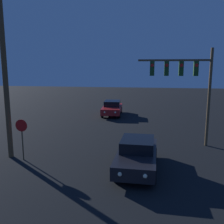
{
  "coord_description": "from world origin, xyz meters",
  "views": [
    {
      "loc": [
        2.13,
        -1.41,
        5.0
      ],
      "look_at": [
        0.0,
        12.53,
        2.44
      ],
      "focal_mm": 40.0,
      "sensor_mm": 36.0,
      "label": 1
    }
  ],
  "objects_px": {
    "traffic_signal_mast": "(187,78)",
    "stop_sign": "(22,132)",
    "car_near": "(137,154)",
    "utility_pole": "(4,66)",
    "car_far": "(112,108)"
  },
  "relations": [
    {
      "from": "traffic_signal_mast",
      "to": "stop_sign",
      "type": "relative_size",
      "value": 2.73
    },
    {
      "from": "car_far",
      "to": "utility_pole",
      "type": "height_order",
      "value": "utility_pole"
    },
    {
      "from": "utility_pole",
      "to": "traffic_signal_mast",
      "type": "bearing_deg",
      "value": 20.88
    },
    {
      "from": "traffic_signal_mast",
      "to": "utility_pole",
      "type": "bearing_deg",
      "value": -159.12
    },
    {
      "from": "car_near",
      "to": "stop_sign",
      "type": "distance_m",
      "value": 6.24
    },
    {
      "from": "car_near",
      "to": "utility_pole",
      "type": "distance_m",
      "value": 8.31
    },
    {
      "from": "car_far",
      "to": "utility_pole",
      "type": "xyz_separation_m",
      "value": [
        -3.77,
        -13.13,
        4.26
      ]
    },
    {
      "from": "car_near",
      "to": "stop_sign",
      "type": "xyz_separation_m",
      "value": [
        -6.18,
        0.26,
        0.8
      ]
    },
    {
      "from": "car_far",
      "to": "utility_pole",
      "type": "bearing_deg",
      "value": 70.71
    },
    {
      "from": "car_near",
      "to": "car_far",
      "type": "distance_m",
      "value": 14.12
    },
    {
      "from": "traffic_signal_mast",
      "to": "utility_pole",
      "type": "height_order",
      "value": "utility_pole"
    },
    {
      "from": "car_near",
      "to": "car_far",
      "type": "relative_size",
      "value": 0.99
    },
    {
      "from": "car_near",
      "to": "traffic_signal_mast",
      "type": "xyz_separation_m",
      "value": [
        2.78,
        4.36,
        3.53
      ]
    },
    {
      "from": "car_near",
      "to": "utility_pole",
      "type": "relative_size",
      "value": 0.48
    },
    {
      "from": "car_far",
      "to": "traffic_signal_mast",
      "type": "distance_m",
      "value": 11.72
    }
  ]
}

